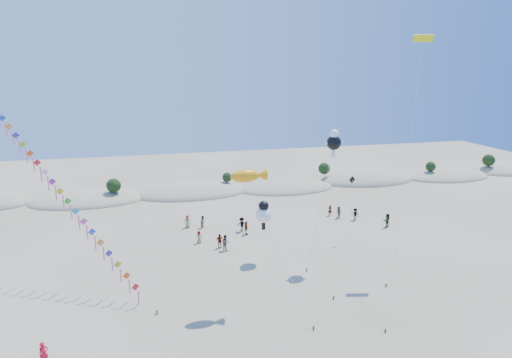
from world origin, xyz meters
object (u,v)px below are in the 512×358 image
object	(u,v)px
fish_kite	(249,176)
parafoil_kite	(422,46)
flyer_foreground	(44,354)
kite_train	(38,165)

from	to	relation	value
fish_kite	parafoil_kite	distance (m)	21.87
flyer_foreground	parafoil_kite	bearing A→B (deg)	-21.62
kite_train	fish_kite	size ratio (longest dim) A/B	1.83
fish_kite	flyer_foreground	xyz separation A→B (m)	(-15.82, -5.78, -10.25)
parafoil_kite	flyer_foreground	xyz separation A→B (m)	(-34.22, -10.32, -21.15)
kite_train	fish_kite	distance (m)	20.72
kite_train	fish_kite	world-z (taller)	kite_train
kite_train	parafoil_kite	xyz separation A→B (m)	(36.80, -4.99, 11.00)
parafoil_kite	fish_kite	bearing A→B (deg)	-166.13
kite_train	flyer_foreground	bearing A→B (deg)	-80.45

